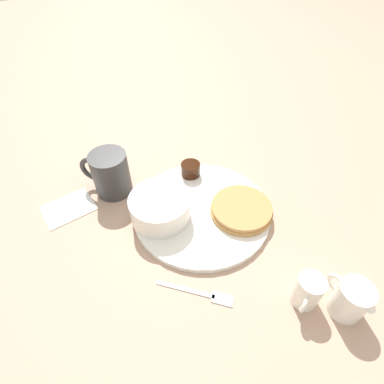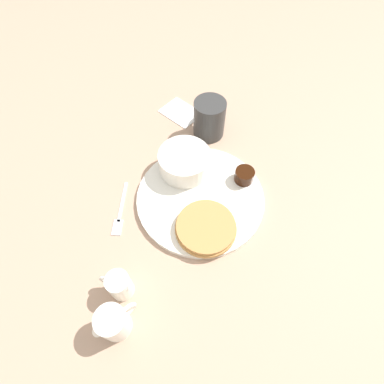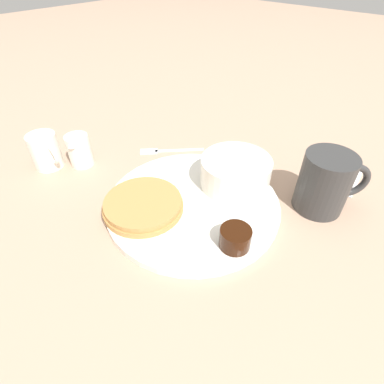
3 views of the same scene
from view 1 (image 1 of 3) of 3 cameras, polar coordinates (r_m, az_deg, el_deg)
The scene contains 11 objects.
ground_plane at distance 0.63m, azimuth 1.82°, elevation -3.96°, with size 4.00×4.00×0.00m, color tan.
plate at distance 0.63m, azimuth 1.83°, elevation -3.60°, with size 0.28×0.28×0.01m.
pancake_stack at distance 0.62m, azimuth 9.41°, elevation -3.24°, with size 0.13×0.13×0.02m.
bowl at distance 0.59m, azimuth -6.14°, elevation -2.81°, with size 0.12×0.12×0.05m.
syrup_cup at distance 0.69m, azimuth -0.28°, elevation 4.35°, with size 0.04×0.04×0.03m.
butter_ramekin at distance 0.61m, azimuth -8.14°, elevation -2.61°, with size 0.05×0.05×0.04m.
coffee_mug at distance 0.67m, azimuth -15.38°, elevation 3.45°, with size 0.10×0.09×0.10m.
creamer_pitcher_near at distance 0.53m, azimuth 21.19°, elevation -17.17°, with size 0.06×0.05×0.06m.
creamer_pitcher_far at distance 0.55m, azimuth 27.90°, elevation -17.59°, with size 0.05×0.08×0.07m.
fork at distance 0.53m, azimuth 2.26°, elevation -18.84°, with size 0.11×0.10×0.00m.
napkin at distance 0.69m, azimuth -22.48°, elevation -2.80°, with size 0.11×0.09×0.00m.
Camera 1 is at (0.21, 0.35, 0.48)m, focal length 28.00 mm.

